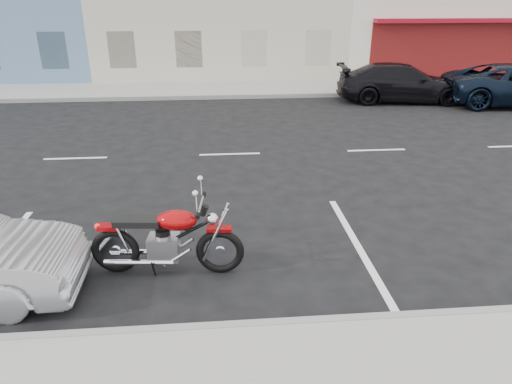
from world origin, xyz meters
TOP-DOWN VIEW (x-y plane):
  - ground at (0.00, 0.00)m, footprint 120.00×120.00m
  - sidewalk_far at (-5.00, 8.70)m, footprint 80.00×3.40m
  - curb_far at (-5.00, 7.00)m, footprint 80.00×0.12m
  - motorcycle at (-2.29, -5.59)m, footprint 2.30×0.76m
  - car_far at (4.95, 5.97)m, footprint 5.22×2.64m

SIDE VIEW (x-z plane):
  - ground at x=0.00m, z-range 0.00..0.00m
  - sidewalk_far at x=-5.00m, z-range 0.00..0.15m
  - curb_far at x=-5.00m, z-range 0.00..0.16m
  - motorcycle at x=-2.29m, z-range -0.05..1.10m
  - car_far at x=4.95m, z-range 0.00..1.45m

